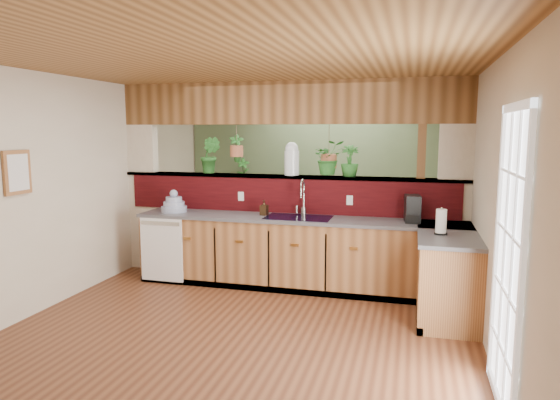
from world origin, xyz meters
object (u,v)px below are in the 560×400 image
(soap_dispenser, at_px, (264,208))
(coffee_maker, at_px, (412,210))
(dish_stack, at_px, (174,205))
(paper_towel, at_px, (441,222))
(glass_jar, at_px, (292,159))
(faucet, at_px, (303,196))
(shelving_console, at_px, (271,216))

(soap_dispenser, distance_m, coffee_maker, 1.83)
(dish_stack, relative_size, coffee_maker, 1.07)
(paper_towel, xyz_separation_m, glass_jar, (-1.84, 0.98, 0.58))
(paper_towel, bearing_deg, faucet, 155.02)
(glass_jar, height_order, shelving_console, glass_jar)
(dish_stack, height_order, paper_towel, dish_stack)
(paper_towel, relative_size, shelving_console, 0.17)
(dish_stack, relative_size, shelving_console, 0.20)
(dish_stack, bearing_deg, paper_towel, -10.19)
(dish_stack, distance_m, shelving_console, 2.43)
(paper_towel, bearing_deg, soap_dispenser, 162.76)
(faucet, xyz_separation_m, dish_stack, (-1.71, -0.16, -0.16))
(dish_stack, relative_size, soap_dispenser, 1.76)
(coffee_maker, bearing_deg, paper_towel, -72.41)
(faucet, distance_m, dish_stack, 1.73)
(paper_towel, height_order, shelving_console, paper_towel)
(faucet, height_order, shelving_console, faucet)
(paper_towel, height_order, glass_jar, glass_jar)
(soap_dispenser, xyz_separation_m, coffee_maker, (1.83, -0.01, 0.05))
(coffee_maker, xyz_separation_m, paper_towel, (0.29, -0.65, -0.02))
(dish_stack, relative_size, glass_jar, 0.79)
(dish_stack, bearing_deg, coffee_maker, 0.88)
(faucet, bearing_deg, paper_towel, -24.98)
(faucet, height_order, coffee_maker, faucet)
(paper_towel, distance_m, glass_jar, 2.16)
(dish_stack, bearing_deg, shelving_console, 73.48)
(paper_towel, xyz_separation_m, shelving_console, (-2.67, 2.88, -0.53))
(dish_stack, distance_m, paper_towel, 3.41)
(coffee_maker, distance_m, shelving_console, 3.31)
(soap_dispenser, height_order, paper_towel, paper_towel)
(coffee_maker, height_order, glass_jar, glass_jar)
(glass_jar, bearing_deg, dish_stack, -165.86)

